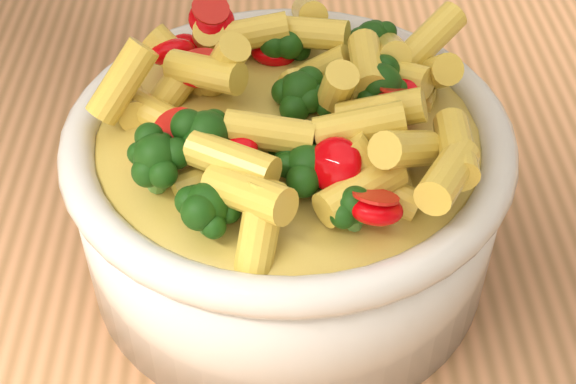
{
  "coord_description": "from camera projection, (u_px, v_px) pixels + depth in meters",
  "views": [
    {
      "loc": [
        0.02,
        -0.29,
        1.27
      ],
      "look_at": [
        0.03,
        0.05,
        0.95
      ],
      "focal_mm": 50.0,
      "sensor_mm": 36.0,
      "label": 1
    }
  ],
  "objects": [
    {
      "name": "serving_bowl",
      "position": [
        288.0,
        190.0,
        0.46
      ],
      "size": [
        0.25,
        0.25,
        0.11
      ],
      "color": "silver",
      "rests_on": "table"
    },
    {
      "name": "pasta_salad",
      "position": [
        288.0,
        99.0,
        0.42
      ],
      "size": [
        0.19,
        0.19,
        0.04
      ],
      "color": "#FAD64F",
      "rests_on": "serving_bowl"
    }
  ]
}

